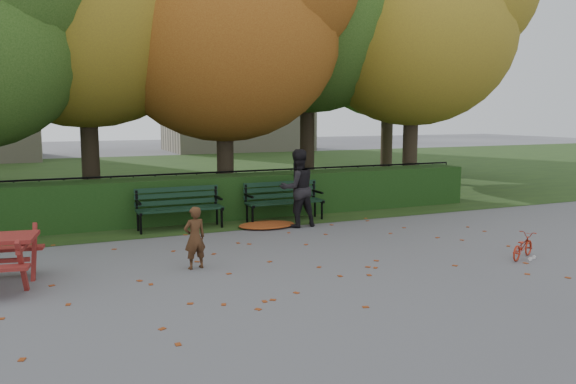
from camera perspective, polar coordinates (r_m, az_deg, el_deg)
name	(u,v)px	position (r m, az deg, el deg)	size (l,w,h in m)	color
ground	(310,265)	(9.18, 2.22, -7.39)	(90.00, 90.00, 0.00)	slate
grass_strip	(154,176)	(22.44, -13.43, 1.56)	(90.00, 90.00, 0.00)	#1E3315
building_right	(236,59)	(38.04, -5.32, 13.33)	(9.00, 6.00, 12.00)	tan
hedge	(227,197)	(13.20, -6.25, -0.48)	(13.00, 0.90, 1.00)	black
iron_fence	(217,191)	(13.95, -7.22, 0.11)	(14.00, 0.04, 1.02)	black
tree_c	(239,18)	(14.89, -5.04, 17.20)	(6.30, 6.00, 8.00)	black
tree_e	(428,21)	(17.42, 14.02, 16.51)	(6.09, 5.80, 8.16)	black
tree_g	(401,32)	(21.71, 11.37, 15.62)	(6.30, 6.00, 8.55)	black
bench_left	(179,205)	(12.10, -11.01, -1.26)	(1.80, 0.57, 0.88)	black
bench_right	(283,198)	(12.82, -0.49, -0.59)	(1.80, 0.57, 0.88)	black
leaf_pile	(267,225)	(12.16, -2.17, -3.35)	(1.26, 0.87, 0.09)	maroon
leaf_scatter	(302,260)	(9.44, 1.42, -6.91)	(9.00, 5.70, 0.01)	maroon
child	(195,238)	(8.95, -9.45, -4.61)	(0.36, 0.24, 1.00)	#462A16
adult	(297,188)	(12.05, 0.96, 0.39)	(0.82, 0.64, 1.68)	black
bicycle	(523,246)	(10.30, 22.73, -5.09)	(0.28, 0.81, 0.43)	#A7230F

